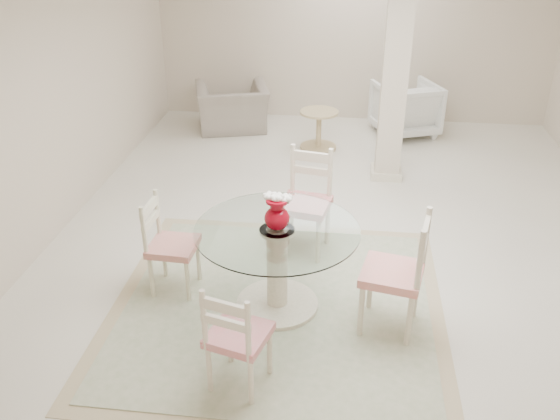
# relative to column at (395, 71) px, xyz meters

# --- Properties ---
(ground) EXTENTS (7.00, 7.00, 0.00)m
(ground) POSITION_rel_column_xyz_m (-0.50, -1.30, -1.35)
(ground) COLOR white
(ground) RESTS_ON ground
(room_shell) EXTENTS (6.02, 7.02, 2.71)m
(room_shell) POSITION_rel_column_xyz_m (-0.50, -1.30, 0.51)
(room_shell) COLOR beige
(room_shell) RESTS_ON ground
(column) EXTENTS (0.30, 0.30, 2.70)m
(column) POSITION_rel_column_xyz_m (0.00, 0.00, 0.00)
(column) COLOR beige
(column) RESTS_ON ground
(area_rug) EXTENTS (2.86, 2.86, 0.02)m
(area_rug) POSITION_rel_column_xyz_m (-1.04, -2.88, -1.34)
(area_rug) COLOR tan
(area_rug) RESTS_ON ground
(dining_table) EXTENTS (1.35, 1.35, 0.78)m
(dining_table) POSITION_rel_column_xyz_m (-1.04, -2.88, -0.95)
(dining_table) COLOR #F4E4C8
(dining_table) RESTS_ON ground
(red_vase) EXTENTS (0.24, 0.21, 0.31)m
(red_vase) POSITION_rel_column_xyz_m (-1.04, -2.87, -0.42)
(red_vase) COLOR #9E0415
(red_vase) RESTS_ON dining_table
(dining_chair_east) EXTENTS (0.55, 0.55, 1.17)m
(dining_chair_east) POSITION_rel_column_xyz_m (-0.03, -3.04, -0.74)
(dining_chair_east) COLOR beige
(dining_chair_east) RESTS_ON ground
(dining_chair_north) EXTENTS (0.54, 0.54, 1.16)m
(dining_chair_north) POSITION_rel_column_xyz_m (-0.87, -1.86, -0.74)
(dining_chair_north) COLOR #EDE2C3
(dining_chair_north) RESTS_ON ground
(dining_chair_west) EXTENTS (0.42, 0.42, 1.00)m
(dining_chair_west) POSITION_rel_column_xyz_m (-2.04, -2.72, -0.82)
(dining_chair_west) COLOR #EFE9C4
(dining_chair_west) RESTS_ON ground
(dining_chair_south) EXTENTS (0.49, 0.49, 1.00)m
(dining_chair_south) POSITION_rel_column_xyz_m (-1.21, -3.88, -0.83)
(dining_chair_south) COLOR beige
(dining_chair_south) RESTS_ON ground
(recliner_taupe) EXTENTS (1.25, 1.16, 0.68)m
(recliner_taupe) POSITION_rel_column_xyz_m (-2.27, 1.46, -1.01)
(recliner_taupe) COLOR gray
(recliner_taupe) RESTS_ON ground
(armchair_white) EXTENTS (1.09, 1.11, 0.78)m
(armchair_white) POSITION_rel_column_xyz_m (0.31, 1.58, -0.96)
(armchair_white) COLOR white
(armchair_white) RESTS_ON ground
(side_table) EXTENTS (0.53, 0.53, 0.55)m
(side_table) POSITION_rel_column_xyz_m (-0.92, 0.82, -1.10)
(side_table) COLOR tan
(side_table) RESTS_ON ground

